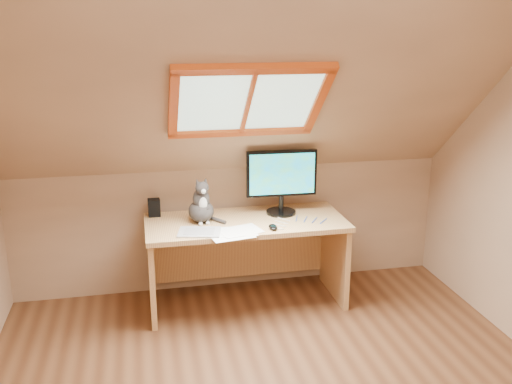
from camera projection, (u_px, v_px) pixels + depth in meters
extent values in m
cube|color=tan|center=(232.00, 227.00, 4.68)|extent=(3.50, 0.02, 1.00)
cube|color=tan|center=(250.00, 90.00, 3.62)|extent=(3.50, 1.56, 1.41)
cube|color=#B2E0CC|center=(248.00, 100.00, 3.71)|extent=(0.90, 0.53, 0.48)
cube|color=#C54612|center=(248.00, 100.00, 3.71)|extent=(1.02, 0.64, 0.59)
cube|color=#DDB269|center=(246.00, 223.00, 4.30)|extent=(1.50, 0.66, 0.04)
cube|color=#DDB269|center=(151.00, 272.00, 4.25)|extent=(0.04, 0.59, 0.65)
cube|color=#DDB269|center=(335.00, 257.00, 4.54)|extent=(0.04, 0.59, 0.65)
cube|color=#DDB269|center=(239.00, 250.00, 4.68)|extent=(1.40, 0.03, 0.45)
cylinder|color=black|center=(281.00, 212.00, 4.45)|extent=(0.23, 0.23, 0.02)
cylinder|color=black|center=(281.00, 203.00, 4.42)|extent=(0.04, 0.04, 0.13)
cube|color=black|center=(282.00, 173.00, 4.36)|extent=(0.55, 0.06, 0.36)
cube|color=#015EC1|center=(282.00, 174.00, 4.33)|extent=(0.50, 0.03, 0.31)
ellipsoid|color=#393432|center=(201.00, 211.00, 4.25)|extent=(0.22, 0.25, 0.16)
ellipsoid|color=#393432|center=(201.00, 199.00, 4.21)|extent=(0.14, 0.14, 0.18)
ellipsoid|color=silver|center=(203.00, 204.00, 4.16)|extent=(0.06, 0.04, 0.10)
ellipsoid|color=#393432|center=(202.00, 188.00, 4.14)|extent=(0.11, 0.10, 0.09)
sphere|color=silver|center=(204.00, 191.00, 4.11)|extent=(0.04, 0.04, 0.04)
cone|color=#393432|center=(197.00, 182.00, 4.14)|extent=(0.05, 0.05, 0.06)
cone|color=#393432|center=(205.00, 181.00, 4.16)|extent=(0.05, 0.05, 0.06)
cube|color=black|center=(154.00, 208.00, 4.38)|extent=(0.09, 0.09, 0.13)
cube|color=#B2B2B7|center=(199.00, 232.00, 4.03)|extent=(0.33, 0.27, 0.01)
ellipsoid|color=black|center=(273.00, 227.00, 4.10)|extent=(0.06, 0.11, 0.03)
cube|color=white|center=(228.00, 234.00, 4.01)|extent=(0.33, 0.27, 0.00)
cube|color=white|center=(228.00, 234.00, 4.01)|extent=(0.32, 0.24, 0.00)
cube|color=white|center=(228.00, 233.00, 4.01)|extent=(0.35, 0.30, 0.00)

